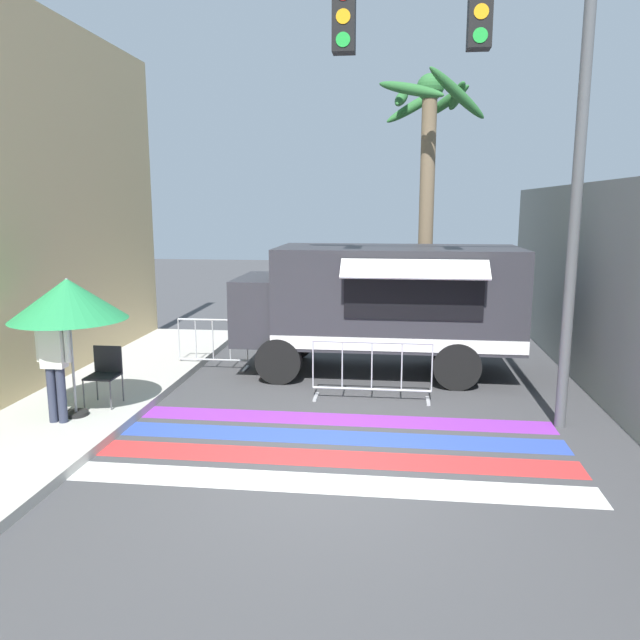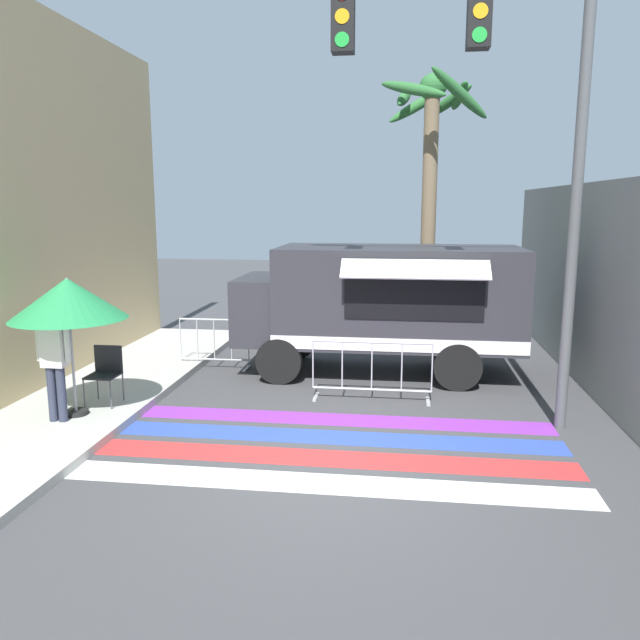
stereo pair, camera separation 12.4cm
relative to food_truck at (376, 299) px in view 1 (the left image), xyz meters
The scene contains 11 objects.
ground_plane 5.09m from the food_truck, 94.73° to the right, with size 60.00×60.00×0.00m, color #424244.
concrete_wall_right 4.33m from the food_truck, 25.49° to the right, with size 0.20×16.00×3.69m.
crosswalk_painted 4.27m from the food_truck, 95.75° to the right, with size 6.40×2.84×0.01m.
food_truck is the anchor object (origin of this frame).
traffic_signal_pole 4.61m from the food_truck, 60.56° to the right, with size 4.31×0.29×6.71m.
patio_umbrella 5.66m from the food_truck, 141.45° to the right, with size 1.70×1.70×2.10m.
folding_chair 5.17m from the food_truck, 145.69° to the right, with size 0.47×0.47×0.92m.
vendor_person 5.93m from the food_truck, 139.82° to the right, with size 0.53×0.23×1.76m.
barricade_front 2.03m from the food_truck, 89.72° to the right, with size 2.04×0.44×1.03m.
barricade_side 3.42m from the food_truck, behind, with size 1.45×0.44×1.03m.
palm_tree 4.07m from the food_truck, 68.19° to the left, with size 2.49×2.47×6.16m.
Camera 1 is at (0.76, -7.21, 3.29)m, focal length 35.00 mm.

